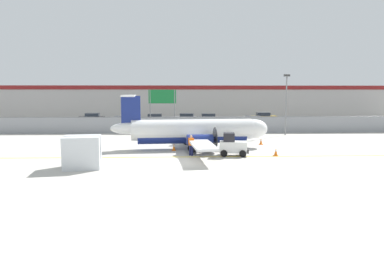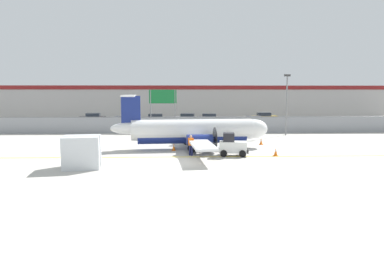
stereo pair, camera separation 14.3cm
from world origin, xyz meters
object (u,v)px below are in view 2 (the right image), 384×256
object	(u,v)px
baggage_tug	(232,145)
parked_car_6	(264,117)
ground_crew_worker	(191,144)
traffic_cone_far_left	(276,152)
commuter_airplane	(195,131)
parked_car_5	(254,122)
highway_sign	(163,100)
traffic_cone_near_right	(174,147)
parked_car_2	(155,119)
parked_car_0	(92,118)
parked_car_4	(210,118)
traffic_cone_near_left	(261,141)
parked_car_1	(122,122)
parked_car_3	(188,118)
cargo_container	(82,152)
apron_light_pole	(287,99)

from	to	relation	value
baggage_tug	parked_car_6	bearing A→B (deg)	79.24
ground_crew_worker	traffic_cone_far_left	size ratio (longest dim) A/B	2.66
commuter_airplane	parked_car_5	world-z (taller)	commuter_airplane
baggage_tug	highway_sign	size ratio (longest dim) A/B	0.45
traffic_cone_near_right	parked_car_2	size ratio (longest dim) A/B	0.15
parked_car_6	commuter_airplane	bearing A→B (deg)	-114.27
parked_car_0	parked_car_2	size ratio (longest dim) A/B	1.03
highway_sign	parked_car_4	bearing A→B (deg)	56.16
parked_car_0	parked_car_6	distance (m)	29.05
baggage_tug	traffic_cone_near_right	distance (m)	5.53
commuter_airplane	traffic_cone_near_right	distance (m)	2.57
commuter_airplane	traffic_cone_near_left	distance (m)	7.09
commuter_airplane	traffic_cone_far_left	world-z (taller)	commuter_airplane
parked_car_1	parked_car_6	world-z (taller)	same
highway_sign	parked_car_0	bearing A→B (deg)	135.38
traffic_cone_far_left	highway_sign	xyz separation A→B (m)	(-10.10, 17.87, 3.83)
highway_sign	traffic_cone_near_left	bearing A→B (deg)	-48.88
baggage_tug	parked_car_4	bearing A→B (deg)	96.52
parked_car_6	parked_car_4	bearing A→B (deg)	-165.19
baggage_tug	parked_car_3	distance (m)	28.94
cargo_container	highway_sign	xyz separation A→B (m)	(4.38, 21.82, 3.04)
traffic_cone_far_left	parked_car_5	bearing A→B (deg)	82.31
baggage_tug	traffic_cone_far_left	bearing A→B (deg)	4.14
baggage_tug	parked_car_4	size ratio (longest dim) A/B	0.57
highway_sign	parked_car_1	bearing A→B (deg)	143.22
cargo_container	traffic_cone_near_right	world-z (taller)	cargo_container
parked_car_0	parked_car_3	world-z (taller)	same
traffic_cone_near_right	parked_car_0	distance (m)	30.72
apron_light_pole	parked_car_4	bearing A→B (deg)	117.69
parked_car_0	parked_car_6	xyz separation A→B (m)	(29.04, 0.59, 0.00)
traffic_cone_near_left	parked_car_3	size ratio (longest dim) A/B	0.15
parked_car_2	parked_car_4	size ratio (longest dim) A/B	0.98
parked_car_0	parked_car_2	world-z (taller)	same
traffic_cone_near_right	parked_car_4	size ratio (longest dim) A/B	0.15
ground_crew_worker	traffic_cone_near_left	xyz separation A→B (m)	(7.12, 5.64, -0.64)
traffic_cone_near_right	parked_car_2	xyz separation A→B (m)	(-3.59, 25.01, 0.58)
baggage_tug	parked_car_0	size ratio (longest dim) A/B	0.57
baggage_tug	parked_car_1	world-z (taller)	baggage_tug
parked_car_1	traffic_cone_far_left	bearing A→B (deg)	131.70
highway_sign	cargo_container	bearing A→B (deg)	-101.35
cargo_container	parked_car_5	world-z (taller)	cargo_container
cargo_container	parked_car_0	size ratio (longest dim) A/B	0.61
commuter_airplane	parked_car_2	distance (m)	24.58
traffic_cone_near_left	traffic_cone_near_right	size ratio (longest dim) A/B	1.00
commuter_airplane	parked_car_4	size ratio (longest dim) A/B	3.75
ground_crew_worker	parked_car_5	distance (m)	24.00
cargo_container	parked_car_5	size ratio (longest dim) A/B	0.61
baggage_tug	cargo_container	bearing A→B (deg)	-151.72
parked_car_6	traffic_cone_near_right	bearing A→B (deg)	-116.61
commuter_airplane	parked_car_1	size ratio (longest dim) A/B	3.70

